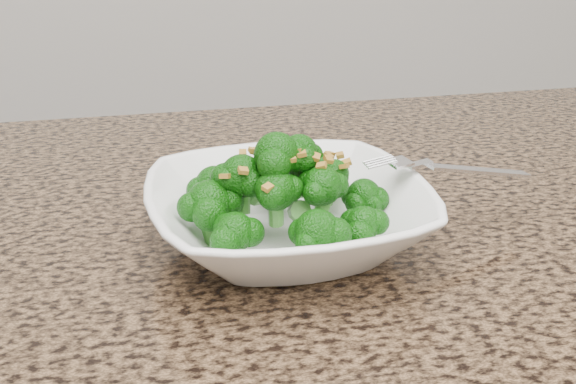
{
  "coord_description": "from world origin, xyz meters",
  "views": [
    {
      "loc": [
        -0.04,
        -0.14,
        1.17
      ],
      "look_at": [
        0.08,
        0.39,
        0.95
      ],
      "focal_mm": 45.0,
      "sensor_mm": 36.0,
      "label": 1
    }
  ],
  "objects": [
    {
      "name": "garlic_topping",
      "position": [
        0.08,
        0.39,
        1.03
      ],
      "size": [
        0.12,
        0.12,
        0.01
      ],
      "primitive_type": null,
      "color": "#B2812B",
      "rests_on": "broccoli_pile"
    },
    {
      "name": "bowl",
      "position": [
        0.08,
        0.39,
        0.93
      ],
      "size": [
        0.24,
        0.24,
        0.06
      ],
      "primitive_type": "imported",
      "rotation": [
        0.0,
        0.0,
        0.03
      ],
      "color": "white",
      "rests_on": "granite_counter"
    },
    {
      "name": "granite_counter",
      "position": [
        0.0,
        0.3,
        0.89
      ],
      "size": [
        1.64,
        1.04,
        0.03
      ],
      "primitive_type": "cube",
      "color": "brown",
      "rests_on": "cabinet"
    },
    {
      "name": "fork",
      "position": [
        0.2,
        0.39,
        0.96
      ],
      "size": [
        0.17,
        0.06,
        0.01
      ],
      "primitive_type": null,
      "rotation": [
        0.0,
        0.0,
        0.17
      ],
      "color": "silver",
      "rests_on": "bowl"
    },
    {
      "name": "broccoli_pile",
      "position": [
        0.08,
        0.39,
        0.99
      ],
      "size": [
        0.2,
        0.2,
        0.07
      ],
      "primitive_type": null,
      "color": "#105609",
      "rests_on": "bowl"
    }
  ]
}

